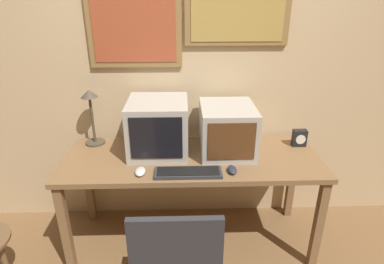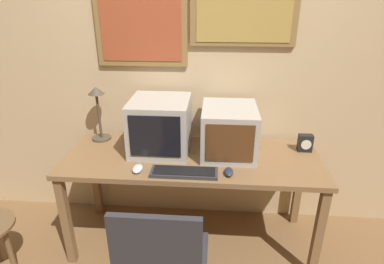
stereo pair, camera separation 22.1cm
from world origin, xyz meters
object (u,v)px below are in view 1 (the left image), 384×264
(keyboard_main, at_px, (188,173))
(desk_clock, at_px, (299,138))
(mouse_near_keyboard, at_px, (232,170))
(monitor_left, at_px, (158,127))
(mouse_far_corner, at_px, (140,172))
(desk_lamp, at_px, (91,110))
(monitor_right, at_px, (227,129))

(keyboard_main, bearing_deg, desk_clock, 24.83)
(mouse_near_keyboard, xyz_separation_m, desk_clock, (0.57, 0.38, 0.05))
(monitor_left, relative_size, mouse_far_corner, 3.91)
(keyboard_main, distance_m, desk_clock, 0.94)
(monitor_left, bearing_deg, desk_clock, 2.67)
(mouse_far_corner, relative_size, desk_lamp, 0.26)
(monitor_left, xyz_separation_m, desk_clock, (1.06, 0.05, -0.13))
(monitor_right, relative_size, keyboard_main, 1.06)
(mouse_far_corner, bearing_deg, monitor_left, 72.68)
(monitor_left, relative_size, mouse_near_keyboard, 4.09)
(monitor_right, relative_size, mouse_far_corner, 4.07)
(keyboard_main, relative_size, desk_lamp, 1.01)
(monitor_left, relative_size, keyboard_main, 1.02)
(mouse_far_corner, relative_size, desk_clock, 0.88)
(mouse_near_keyboard, bearing_deg, mouse_far_corner, -179.74)
(keyboard_main, bearing_deg, desk_lamp, 145.75)
(desk_clock, xyz_separation_m, desk_lamp, (-1.56, 0.09, 0.21))
(monitor_left, bearing_deg, monitor_right, -1.15)
(keyboard_main, distance_m, mouse_near_keyboard, 0.29)
(mouse_far_corner, height_order, desk_lamp, desk_lamp)
(monitor_right, distance_m, desk_clock, 0.58)
(monitor_left, height_order, mouse_near_keyboard, monitor_left)
(mouse_near_keyboard, height_order, desk_lamp, desk_lamp)
(monitor_right, bearing_deg, desk_clock, 6.02)
(desk_lamp, bearing_deg, monitor_right, -8.50)
(monitor_right, height_order, keyboard_main, monitor_right)
(mouse_near_keyboard, distance_m, desk_clock, 0.68)
(monitor_left, height_order, desk_clock, monitor_left)
(keyboard_main, xyz_separation_m, mouse_near_keyboard, (0.29, 0.02, 0.01))
(desk_clock, bearing_deg, keyboard_main, -155.17)
(mouse_near_keyboard, bearing_deg, monitor_left, 146.51)
(desk_clock, relative_size, desk_lamp, 0.30)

